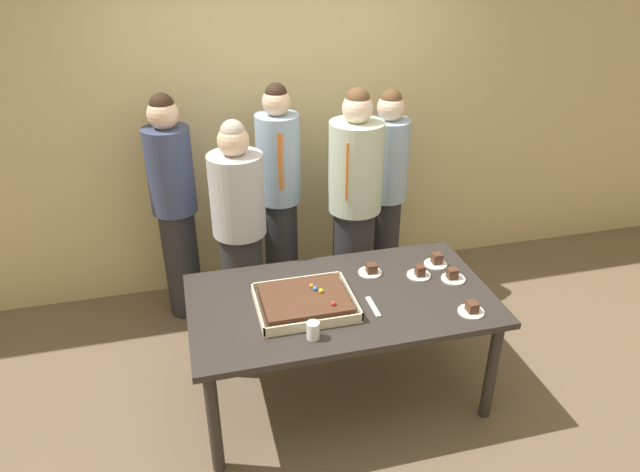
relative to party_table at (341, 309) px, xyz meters
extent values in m
plane|color=brown|center=(0.00, 0.00, -0.66)|extent=(12.00, 12.00, 0.00)
cube|color=#CCB784|center=(0.00, 1.60, 0.84)|extent=(8.00, 0.12, 3.00)
cube|color=#2D2826|center=(0.00, 0.00, 0.06)|extent=(1.80, 0.99, 0.04)
cylinder|color=#2D2826|center=(-0.82, -0.41, -0.31)|extent=(0.07, 0.07, 0.70)
cylinder|color=#2D2826|center=(0.82, -0.41, -0.31)|extent=(0.07, 0.07, 0.70)
cylinder|color=#2D2826|center=(-0.82, 0.41, -0.31)|extent=(0.07, 0.07, 0.70)
cylinder|color=#2D2826|center=(0.82, 0.41, -0.31)|extent=(0.07, 0.07, 0.70)
cube|color=beige|center=(-0.23, -0.04, 0.09)|extent=(0.56, 0.47, 0.01)
cube|color=beige|center=(-0.23, -0.27, 0.12)|extent=(0.56, 0.01, 0.05)
cube|color=beige|center=(-0.23, 0.19, 0.12)|extent=(0.56, 0.01, 0.05)
cube|color=beige|center=(-0.51, -0.04, 0.12)|extent=(0.01, 0.47, 0.05)
cube|color=beige|center=(0.05, -0.04, 0.12)|extent=(0.01, 0.47, 0.05)
cube|color=#4C2D1E|center=(-0.23, -0.04, 0.12)|extent=(0.49, 0.40, 0.06)
sphere|color=yellow|center=(-0.13, -0.02, 0.16)|extent=(0.03, 0.03, 0.03)
sphere|color=#2D84E0|center=(-0.16, 0.01, 0.16)|extent=(0.03, 0.03, 0.03)
sphere|color=red|center=(-0.09, -0.17, 0.16)|extent=(0.03, 0.03, 0.03)
sphere|color=orange|center=(-0.17, 0.04, 0.16)|extent=(0.03, 0.03, 0.03)
cylinder|color=white|center=(0.70, 0.21, 0.09)|extent=(0.15, 0.15, 0.01)
cube|color=#4C2D1E|center=(0.71, 0.22, 0.12)|extent=(0.06, 0.06, 0.07)
cylinder|color=white|center=(0.68, -0.33, 0.09)|extent=(0.15, 0.15, 0.01)
cube|color=#4C2D1E|center=(0.68, -0.33, 0.12)|extent=(0.06, 0.06, 0.06)
cylinder|color=white|center=(0.54, 0.11, 0.09)|extent=(0.15, 0.15, 0.01)
cube|color=#4C2D1E|center=(0.54, 0.10, 0.12)|extent=(0.05, 0.06, 0.07)
cylinder|color=white|center=(0.25, 0.22, 0.09)|extent=(0.15, 0.15, 0.01)
cube|color=#4C2D1E|center=(0.26, 0.21, 0.12)|extent=(0.06, 0.06, 0.06)
cylinder|color=white|center=(0.73, 0.02, 0.09)|extent=(0.15, 0.15, 0.01)
cube|color=#4C2D1E|center=(0.73, 0.02, 0.12)|extent=(0.06, 0.05, 0.06)
cylinder|color=white|center=(-0.25, -0.33, 0.13)|extent=(0.07, 0.07, 0.10)
cube|color=silver|center=(0.15, -0.14, 0.08)|extent=(0.03, 0.20, 0.01)
cylinder|color=#28282D|center=(0.69, 1.14, -0.25)|extent=(0.25, 0.25, 0.82)
cylinder|color=#93ADCC|center=(0.69, 1.14, 0.47)|extent=(0.32, 0.32, 0.62)
sphere|color=beige|center=(0.69, 1.14, 0.87)|extent=(0.20, 0.20, 0.20)
sphere|color=brown|center=(0.69, 1.14, 0.93)|extent=(0.16, 0.16, 0.16)
cylinder|color=#28282D|center=(-0.15, 1.13, -0.21)|extent=(0.25, 0.25, 0.90)
cylinder|color=#93ADCC|center=(-0.15, 1.13, 0.56)|extent=(0.32, 0.32, 0.65)
cube|color=orange|center=(-0.16, 0.98, 0.59)|extent=(0.04, 0.02, 0.41)
sphere|color=beige|center=(-0.15, 1.13, 0.97)|extent=(0.20, 0.20, 0.20)
sphere|color=black|center=(-0.15, 1.13, 1.03)|extent=(0.15, 0.15, 0.15)
cylinder|color=#28282D|center=(0.34, 0.84, -0.21)|extent=(0.30, 0.30, 0.90)
cylinder|color=#B7C6B2|center=(0.34, 0.84, 0.56)|extent=(0.38, 0.38, 0.64)
cube|color=orange|center=(0.24, 0.69, 0.59)|extent=(0.04, 0.02, 0.41)
sphere|color=beige|center=(0.34, 0.84, 0.97)|extent=(0.21, 0.21, 0.21)
sphere|color=brown|center=(0.34, 0.84, 1.03)|extent=(0.16, 0.16, 0.16)
cylinder|color=#28282D|center=(-0.49, 0.80, -0.24)|extent=(0.29, 0.29, 0.84)
cylinder|color=#B2B2B7|center=(-0.49, 0.80, 0.46)|extent=(0.37, 0.37, 0.56)
sphere|color=beige|center=(-0.49, 0.80, 0.83)|extent=(0.21, 0.21, 0.21)
sphere|color=#B2A899|center=(-0.49, 0.80, 0.89)|extent=(0.16, 0.16, 0.16)
cylinder|color=#28282D|center=(-0.91, 1.19, -0.23)|extent=(0.26, 0.26, 0.87)
cylinder|color=#384266|center=(-0.91, 1.19, 0.52)|extent=(0.32, 0.32, 0.62)
sphere|color=beige|center=(-0.91, 1.19, 0.92)|extent=(0.21, 0.21, 0.21)
sphere|color=black|center=(-0.91, 1.19, 0.98)|extent=(0.17, 0.17, 0.17)
camera|label=1|loc=(-0.83, -2.75, 2.03)|focal=32.56mm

